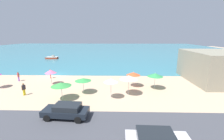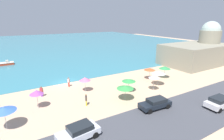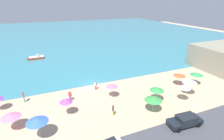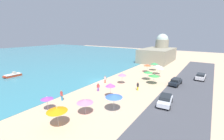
{
  "view_description": "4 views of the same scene",
  "coord_description": "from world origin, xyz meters",
  "px_view_note": "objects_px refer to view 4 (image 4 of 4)",
  "views": [
    {
      "loc": [
        11.95,
        -27.92,
        7.7
      ],
      "look_at": [
        11.17,
        1.23,
        0.86
      ],
      "focal_mm": 24.0,
      "sensor_mm": 36.0,
      "label": 1
    },
    {
      "loc": [
        -7.89,
        -29.86,
        11.19
      ],
      "look_at": [
        9.08,
        -1.3,
        1.46
      ],
      "focal_mm": 28.0,
      "sensor_mm": 36.0,
      "label": 2
    },
    {
      "loc": [
        -7.75,
        -27.97,
        14.44
      ],
      "look_at": [
        5.19,
        2.93,
        1.08
      ],
      "focal_mm": 28.0,
      "sensor_mm": 36.0,
      "label": 3
    },
    {
      "loc": [
        -25.36,
        -21.06,
        10.66
      ],
      "look_at": [
        5.42,
        -0.17,
        1.64
      ],
      "focal_mm": 24.0,
      "sensor_mm": 36.0,
      "label": 4
    }
  ],
  "objects_px": {
    "beach_umbrella_2": "(57,110)",
    "beach_umbrella_8": "(147,65)",
    "beach_umbrella_7": "(114,96)",
    "skiff_nearshore": "(13,75)",
    "beach_umbrella_1": "(85,101)",
    "beach_umbrella_10": "(110,85)",
    "parked_car_2": "(176,82)",
    "beach_umbrella_6": "(122,74)",
    "parked_car_3": "(201,76)",
    "beach_umbrella_3": "(160,68)",
    "parked_car_0": "(165,100)",
    "bather_0": "(105,79)",
    "harbor_fortress": "(159,53)",
    "beach_umbrella_0": "(47,98)",
    "beach_umbrella_9": "(154,63)",
    "bather_3": "(98,87)",
    "bather_2": "(138,86)",
    "bather_1": "(62,95)",
    "beach_umbrella_4": "(154,75)",
    "beach_umbrella_5": "(148,72)",
    "beach_umbrella_11": "(158,66)"
  },
  "relations": [
    {
      "from": "beach_umbrella_6",
      "to": "beach_umbrella_1",
      "type": "bearing_deg",
      "value": -170.41
    },
    {
      "from": "harbor_fortress",
      "to": "bather_0",
      "type": "bearing_deg",
      "value": 178.37
    },
    {
      "from": "beach_umbrella_10",
      "to": "bather_1",
      "type": "relative_size",
      "value": 1.46
    },
    {
      "from": "skiff_nearshore",
      "to": "beach_umbrella_5",
      "type": "bearing_deg",
      "value": -60.37
    },
    {
      "from": "beach_umbrella_7",
      "to": "skiff_nearshore",
      "type": "xyz_separation_m",
      "value": [
        0.08,
        30.99,
        -1.92
      ]
    },
    {
      "from": "bather_0",
      "to": "harbor_fortress",
      "type": "relative_size",
      "value": 0.1
    },
    {
      "from": "beach_umbrella_3",
      "to": "bather_2",
      "type": "bearing_deg",
      "value": 176.18
    },
    {
      "from": "beach_umbrella_3",
      "to": "beach_umbrella_0",
      "type": "bearing_deg",
      "value": 162.49
    },
    {
      "from": "beach_umbrella_7",
      "to": "beach_umbrella_3",
      "type": "bearing_deg",
      "value": -0.47
    },
    {
      "from": "beach_umbrella_0",
      "to": "beach_umbrella_2",
      "type": "distance_m",
      "value": 4.8
    },
    {
      "from": "beach_umbrella_2",
      "to": "beach_umbrella_8",
      "type": "distance_m",
      "value": 30.58
    },
    {
      "from": "beach_umbrella_9",
      "to": "bather_0",
      "type": "relative_size",
      "value": 1.46
    },
    {
      "from": "beach_umbrella_2",
      "to": "beach_umbrella_8",
      "type": "height_order",
      "value": "beach_umbrella_2"
    },
    {
      "from": "bather_3",
      "to": "bather_2",
      "type": "bearing_deg",
      "value": -52.55
    },
    {
      "from": "beach_umbrella_5",
      "to": "harbor_fortress",
      "type": "xyz_separation_m",
      "value": [
        26.81,
        6.03,
        1.38
      ]
    },
    {
      "from": "beach_umbrella_8",
      "to": "beach_umbrella_1",
      "type": "bearing_deg",
      "value": -176.55
    },
    {
      "from": "beach_umbrella_5",
      "to": "beach_umbrella_10",
      "type": "xyz_separation_m",
      "value": [
        -13.29,
        1.59,
        0.34
      ]
    },
    {
      "from": "beach_umbrella_6",
      "to": "parked_car_3",
      "type": "xyz_separation_m",
      "value": [
        13.04,
        -13.94,
        -1.28
      ]
    },
    {
      "from": "beach_umbrella_2",
      "to": "beach_umbrella_9",
      "type": "bearing_deg",
      "value": -0.1
    },
    {
      "from": "beach_umbrella_10",
      "to": "harbor_fortress",
      "type": "xyz_separation_m",
      "value": [
        40.1,
        4.44,
        1.05
      ]
    },
    {
      "from": "beach_umbrella_4",
      "to": "beach_umbrella_5",
      "type": "bearing_deg",
      "value": 44.58
    },
    {
      "from": "beach_umbrella_7",
      "to": "beach_umbrella_2",
      "type": "bearing_deg",
      "value": 152.91
    },
    {
      "from": "beach_umbrella_1",
      "to": "bather_1",
      "type": "bearing_deg",
      "value": 81.48
    },
    {
      "from": "bather_1",
      "to": "beach_umbrella_9",
      "type": "bearing_deg",
      "value": -10.87
    },
    {
      "from": "beach_umbrella_2",
      "to": "beach_umbrella_6",
      "type": "xyz_separation_m",
      "value": [
        17.66,
        1.65,
        -0.06
      ]
    },
    {
      "from": "beach_umbrella_7",
      "to": "beach_umbrella_9",
      "type": "xyz_separation_m",
      "value": [
        26.85,
        3.38,
        -0.19
      ]
    },
    {
      "from": "beach_umbrella_1",
      "to": "beach_umbrella_9",
      "type": "relative_size",
      "value": 0.9
    },
    {
      "from": "beach_umbrella_0",
      "to": "beach_umbrella_7",
      "type": "height_order",
      "value": "beach_umbrella_7"
    },
    {
      "from": "bather_3",
      "to": "beach_umbrella_4",
      "type": "bearing_deg",
      "value": -35.89
    },
    {
      "from": "beach_umbrella_0",
      "to": "beach_umbrella_7",
      "type": "relative_size",
      "value": 0.82
    },
    {
      "from": "beach_umbrella_1",
      "to": "parked_car_0",
      "type": "relative_size",
      "value": 0.52
    },
    {
      "from": "beach_umbrella_0",
      "to": "bather_0",
      "type": "relative_size",
      "value": 1.28
    },
    {
      "from": "beach_umbrella_5",
      "to": "beach_umbrella_1",
      "type": "bearing_deg",
      "value": 176.33
    },
    {
      "from": "bather_0",
      "to": "beach_umbrella_0",
      "type": "bearing_deg",
      "value": -177.82
    },
    {
      "from": "beach_umbrella_7",
      "to": "beach_umbrella_8",
      "type": "distance_m",
      "value": 24.25
    },
    {
      "from": "beach_umbrella_3",
      "to": "parked_car_0",
      "type": "bearing_deg",
      "value": -160.13
    },
    {
      "from": "beach_umbrella_6",
      "to": "beach_umbrella_11",
      "type": "bearing_deg",
      "value": -18.47
    },
    {
      "from": "beach_umbrella_0",
      "to": "bather_2",
      "type": "bearing_deg",
      "value": -27.15
    },
    {
      "from": "beach_umbrella_0",
      "to": "beach_umbrella_6",
      "type": "relative_size",
      "value": 0.87
    },
    {
      "from": "beach_umbrella_1",
      "to": "beach_umbrella_10",
      "type": "distance_m",
      "value": 6.46
    },
    {
      "from": "parked_car_2",
      "to": "beach_umbrella_8",
      "type": "bearing_deg",
      "value": 51.44
    },
    {
      "from": "beach_umbrella_6",
      "to": "bather_0",
      "type": "relative_size",
      "value": 1.46
    },
    {
      "from": "beach_umbrella_4",
      "to": "skiff_nearshore",
      "type": "bearing_deg",
      "value": 114.78
    },
    {
      "from": "beach_umbrella_3",
      "to": "beach_umbrella_11",
      "type": "xyz_separation_m",
      "value": [
        2.26,
        1.27,
        0.03
      ]
    },
    {
      "from": "bather_2",
      "to": "harbor_fortress",
      "type": "bearing_deg",
      "value": 11.38
    },
    {
      "from": "beach_umbrella_1",
      "to": "beach_umbrella_7",
      "type": "bearing_deg",
      "value": -43.83
    },
    {
      "from": "beach_umbrella_2",
      "to": "bather_0",
      "type": "height_order",
      "value": "beach_umbrella_2"
    },
    {
      "from": "bather_1",
      "to": "parked_car_2",
      "type": "distance_m",
      "value": 23.02
    },
    {
      "from": "beach_umbrella_10",
      "to": "bather_2",
      "type": "height_order",
      "value": "beach_umbrella_10"
    },
    {
      "from": "beach_umbrella_6",
      "to": "parked_car_3",
      "type": "bearing_deg",
      "value": -46.92
    }
  ]
}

